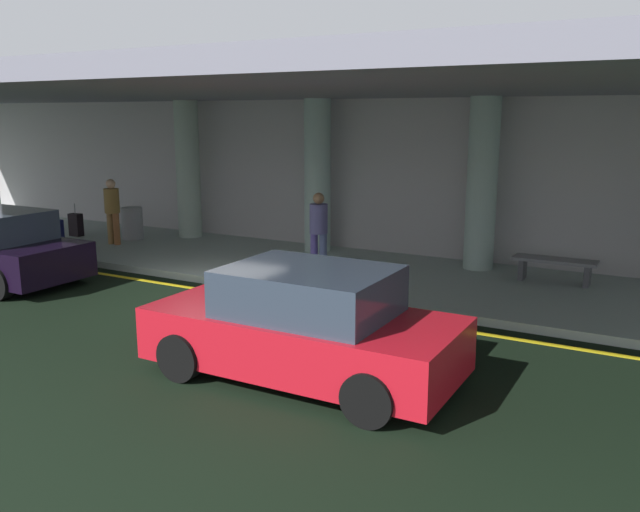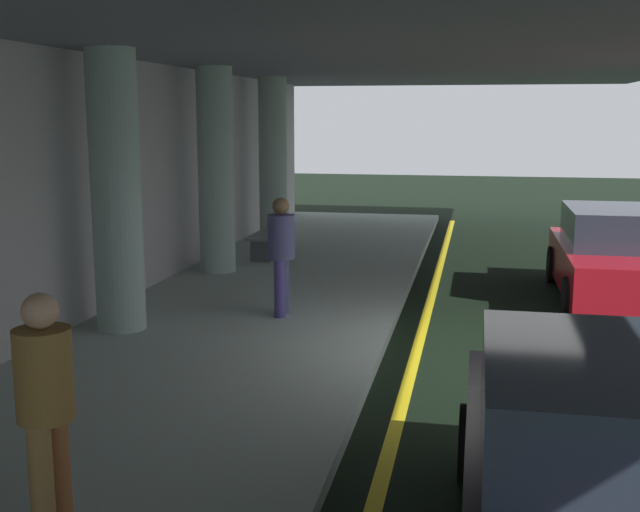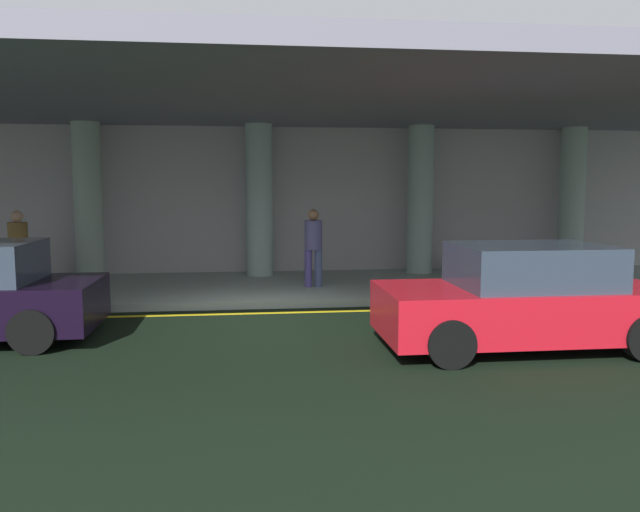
{
  "view_description": "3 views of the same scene",
  "coord_description": "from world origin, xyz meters",
  "px_view_note": "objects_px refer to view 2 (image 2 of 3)",
  "views": [
    {
      "loc": [
        7.79,
        -9.41,
        3.4
      ],
      "look_at": [
        1.75,
        1.48,
        0.75
      ],
      "focal_mm": 37.12,
      "sensor_mm": 36.0,
      "label": 1
    },
    {
      "loc": [
        -9.5,
        -0.09,
        2.97
      ],
      "look_at": [
        0.46,
        1.91,
        1.14
      ],
      "focal_mm": 44.35,
      "sensor_mm": 36.0,
      "label": 2
    },
    {
      "loc": [
        -0.36,
        -10.78,
        2.34
      ],
      "look_at": [
        1.23,
        2.45,
        0.84
      ],
      "focal_mm": 35.25,
      "sensor_mm": 36.0,
      "label": 3
    }
  ],
  "objects_px": {
    "traveler_with_luggage": "(46,398)",
    "person_waiting_for_ride": "(281,248)",
    "car_red": "(618,257)",
    "car_black": "(611,481)",
    "support_column_left_mid": "(116,192)",
    "support_column_center": "(216,171)",
    "bench_metal": "(269,239)",
    "support_column_right_mid": "(273,159)"
  },
  "relations": [
    {
      "from": "traveler_with_luggage",
      "to": "person_waiting_for_ride",
      "type": "distance_m",
      "value": 6.08
    },
    {
      "from": "support_column_left_mid",
      "to": "car_black",
      "type": "relative_size",
      "value": 0.89
    },
    {
      "from": "car_black",
      "to": "person_waiting_for_ride",
      "type": "xyz_separation_m",
      "value": [
        5.74,
        3.56,
        0.4
      ]
    },
    {
      "from": "car_black",
      "to": "traveler_with_luggage",
      "type": "bearing_deg",
      "value": 96.64
    },
    {
      "from": "car_black",
      "to": "traveler_with_luggage",
      "type": "distance_m",
      "value": 3.68
    },
    {
      "from": "support_column_left_mid",
      "to": "car_red",
      "type": "xyz_separation_m",
      "value": [
        3.62,
        -6.84,
        -1.26
      ]
    },
    {
      "from": "support_column_left_mid",
      "to": "traveler_with_luggage",
      "type": "xyz_separation_m",
      "value": [
        -4.98,
        -1.85,
        -0.86
      ]
    },
    {
      "from": "support_column_right_mid",
      "to": "car_black",
      "type": "xyz_separation_m",
      "value": [
        -12.64,
        -5.49,
        -1.26
      ]
    },
    {
      "from": "support_column_left_mid",
      "to": "car_red",
      "type": "bearing_deg",
      "value": -62.09
    },
    {
      "from": "support_column_left_mid",
      "to": "bench_metal",
      "type": "bearing_deg",
      "value": -5.16
    },
    {
      "from": "car_black",
      "to": "support_column_left_mid",
      "type": "bearing_deg",
      "value": 51.07
    },
    {
      "from": "car_red",
      "to": "car_black",
      "type": "bearing_deg",
      "value": 172.6
    },
    {
      "from": "car_red",
      "to": "traveler_with_luggage",
      "type": "height_order",
      "value": "traveler_with_luggage"
    },
    {
      "from": "support_column_right_mid",
      "to": "car_black",
      "type": "bearing_deg",
      "value": -156.52
    },
    {
      "from": "support_column_left_mid",
      "to": "car_black",
      "type": "bearing_deg",
      "value": -130.19
    },
    {
      "from": "support_column_right_mid",
      "to": "car_red",
      "type": "distance_m",
      "value": 8.22
    },
    {
      "from": "traveler_with_luggage",
      "to": "person_waiting_for_ride",
      "type": "relative_size",
      "value": 1.0
    },
    {
      "from": "support_column_left_mid",
      "to": "car_black",
      "type": "distance_m",
      "value": 7.3
    },
    {
      "from": "support_column_left_mid",
      "to": "support_column_center",
      "type": "bearing_deg",
      "value": 0.0
    },
    {
      "from": "support_column_right_mid",
      "to": "car_red",
      "type": "bearing_deg",
      "value": -122.62
    },
    {
      "from": "car_black",
      "to": "bench_metal",
      "type": "relative_size",
      "value": 2.56
    },
    {
      "from": "traveler_with_luggage",
      "to": "bench_metal",
      "type": "bearing_deg",
      "value": -20.38
    },
    {
      "from": "traveler_with_luggage",
      "to": "person_waiting_for_ride",
      "type": "height_order",
      "value": "same"
    },
    {
      "from": "car_black",
      "to": "support_column_center",
      "type": "bearing_deg",
      "value": 33.7
    },
    {
      "from": "person_waiting_for_ride",
      "to": "bench_metal",
      "type": "xyz_separation_m",
      "value": [
        4.57,
        1.41,
        -0.61
      ]
    },
    {
      "from": "support_column_right_mid",
      "to": "bench_metal",
      "type": "relative_size",
      "value": 2.28
    },
    {
      "from": "car_black",
      "to": "car_red",
      "type": "distance_m",
      "value": 8.37
    },
    {
      "from": "support_column_left_mid",
      "to": "support_column_right_mid",
      "type": "height_order",
      "value": "same"
    },
    {
      "from": "traveler_with_luggage",
      "to": "person_waiting_for_ride",
      "type": "bearing_deg",
      "value": -28.25
    },
    {
      "from": "support_column_center",
      "to": "bench_metal",
      "type": "xyz_separation_m",
      "value": [
        1.68,
        -0.51,
        -1.47
      ]
    },
    {
      "from": "support_column_right_mid",
      "to": "person_waiting_for_ride",
      "type": "height_order",
      "value": "support_column_right_mid"
    },
    {
      "from": "support_column_left_mid",
      "to": "car_black",
      "type": "xyz_separation_m",
      "value": [
        -4.64,
        -5.49,
        -1.26
      ]
    },
    {
      "from": "traveler_with_luggage",
      "to": "car_black",
      "type": "bearing_deg",
      "value": -112.15
    },
    {
      "from": "person_waiting_for_ride",
      "to": "bench_metal",
      "type": "distance_m",
      "value": 4.83
    },
    {
      "from": "support_column_center",
      "to": "bench_metal",
      "type": "bearing_deg",
      "value": -16.99
    },
    {
      "from": "support_column_right_mid",
      "to": "bench_metal",
      "type": "bearing_deg",
      "value": -167.56
    },
    {
      "from": "support_column_left_mid",
      "to": "car_black",
      "type": "height_order",
      "value": "support_column_left_mid"
    },
    {
      "from": "car_black",
      "to": "car_red",
      "type": "relative_size",
      "value": 1.0
    },
    {
      "from": "bench_metal",
      "to": "support_column_right_mid",
      "type": "bearing_deg",
      "value": 12.44
    },
    {
      "from": "support_column_center",
      "to": "bench_metal",
      "type": "height_order",
      "value": "support_column_center"
    },
    {
      "from": "support_column_left_mid",
      "to": "support_column_right_mid",
      "type": "bearing_deg",
      "value": 0.0
    },
    {
      "from": "support_column_right_mid",
      "to": "bench_metal",
      "type": "height_order",
      "value": "support_column_right_mid"
    }
  ]
}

